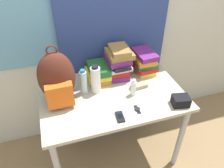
{
  "coord_description": "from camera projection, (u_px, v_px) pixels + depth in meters",
  "views": [
    {
      "loc": [
        -0.42,
        -0.96,
        1.96
      ],
      "look_at": [
        0.0,
        0.38,
        0.88
      ],
      "focal_mm": 35.0,
      "sensor_mm": 36.0,
      "label": 1
    }
  ],
  "objects": [
    {
      "name": "wall_back",
      "position": [
        95.0,
        19.0,
        1.91
      ],
      "size": [
        6.0,
        0.06,
        2.5
      ],
      "color": "beige",
      "rests_on": "ground_plane"
    },
    {
      "name": "curtain_blue",
      "position": [
        114.0,
        19.0,
        1.9
      ],
      "size": [
        1.02,
        0.04,
        2.5
      ],
      "color": "navy",
      "rests_on": "ground_plane"
    },
    {
      "name": "desk",
      "position": [
        112.0,
        102.0,
        1.9
      ],
      "size": [
        1.19,
        0.77,
        0.78
      ],
      "color": "#B7B299",
      "rests_on": "ground_plane"
    },
    {
      "name": "backpack",
      "position": [
        57.0,
        79.0,
        1.66
      ],
      "size": [
        0.28,
        0.25,
        0.49
      ],
      "color": "#512319",
      "rests_on": "desk"
    },
    {
      "name": "book_stack_left",
      "position": [
        98.0,
        73.0,
        1.96
      ],
      "size": [
        0.2,
        0.26,
        0.15
      ],
      "color": "orange",
      "rests_on": "desk"
    },
    {
      "name": "book_stack_center",
      "position": [
        118.0,
        62.0,
        1.96
      ],
      "size": [
        0.23,
        0.29,
        0.29
      ],
      "color": "#6B2370",
      "rests_on": "desk"
    },
    {
      "name": "book_stack_right",
      "position": [
        144.0,
        62.0,
        2.05
      ],
      "size": [
        0.21,
        0.28,
        0.2
      ],
      "color": "yellow",
      "rests_on": "desk"
    },
    {
      "name": "water_bottle",
      "position": [
        84.0,
        82.0,
        1.79
      ],
      "size": [
        0.06,
        0.06,
        0.23
      ],
      "color": "silver",
      "rests_on": "desk"
    },
    {
      "name": "sports_bottle",
      "position": [
        96.0,
        80.0,
        1.79
      ],
      "size": [
        0.08,
        0.08,
        0.26
      ],
      "color": "white",
      "rests_on": "desk"
    },
    {
      "name": "sunscreen_bottle",
      "position": [
        133.0,
        88.0,
        1.79
      ],
      "size": [
        0.04,
        0.04,
        0.15
      ],
      "color": "white",
      "rests_on": "desk"
    },
    {
      "name": "cell_phone",
      "position": [
        120.0,
        117.0,
        1.61
      ],
      "size": [
        0.06,
        0.11,
        0.02
      ],
      "color": "black",
      "rests_on": "desk"
    },
    {
      "name": "sunglasses_case",
      "position": [
        139.0,
        86.0,
        1.89
      ],
      "size": [
        0.15,
        0.07,
        0.04
      ],
      "color": "gray",
      "rests_on": "desk"
    },
    {
      "name": "camera_pouch",
      "position": [
        181.0,
        101.0,
        1.71
      ],
      "size": [
        0.15,
        0.13,
        0.08
      ],
      "color": "black",
      "rests_on": "desk"
    },
    {
      "name": "wristwatch",
      "position": [
        137.0,
        109.0,
        1.68
      ],
      "size": [
        0.04,
        0.09,
        0.01
      ],
      "color": "black",
      "rests_on": "desk"
    }
  ]
}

